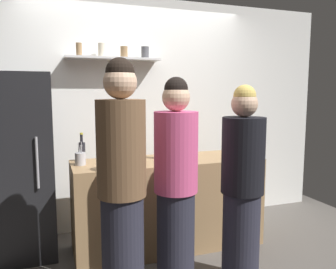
% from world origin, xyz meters
% --- Properties ---
extents(back_wall_assembly, '(4.80, 0.32, 2.60)m').
position_xyz_m(back_wall_assembly, '(-0.00, 1.25, 1.30)').
color(back_wall_assembly, white).
rests_on(back_wall_assembly, ground).
extents(refrigerator, '(0.62, 0.69, 1.73)m').
position_xyz_m(refrigerator, '(-1.25, 0.85, 0.86)').
color(refrigerator, black).
rests_on(refrigerator, ground).
extents(counter, '(1.86, 0.62, 0.89)m').
position_xyz_m(counter, '(0.13, 0.54, 0.44)').
color(counter, '#9E7A51').
rests_on(counter, ground).
extents(baking_pan, '(0.34, 0.24, 0.05)m').
position_xyz_m(baking_pan, '(-0.32, 0.63, 0.91)').
color(baking_pan, gray).
rests_on(baking_pan, counter).
extents(utensil_holder, '(0.10, 0.10, 0.22)m').
position_xyz_m(utensil_holder, '(-0.71, 0.57, 0.95)').
color(utensil_holder, '#B2B2B7').
rests_on(utensil_holder, counter).
extents(wine_bottle_amber_glass, '(0.08, 0.08, 0.32)m').
position_xyz_m(wine_bottle_amber_glass, '(0.09, 0.59, 1.01)').
color(wine_bottle_amber_glass, '#472814').
rests_on(wine_bottle_amber_glass, counter).
extents(wine_bottle_dark_glass, '(0.07, 0.07, 0.28)m').
position_xyz_m(wine_bottle_dark_glass, '(-0.68, 0.73, 0.99)').
color(wine_bottle_dark_glass, black).
rests_on(wine_bottle_dark_glass, counter).
extents(water_bottle_plastic, '(0.08, 0.08, 0.25)m').
position_xyz_m(water_bottle_plastic, '(-0.21, 0.31, 1.00)').
color(water_bottle_plastic, silver).
rests_on(water_bottle_plastic, counter).
extents(person_blonde, '(0.34, 0.34, 1.61)m').
position_xyz_m(person_blonde, '(0.46, -0.29, 0.79)').
color(person_blonde, '#262633').
rests_on(person_blonde, ground).
extents(person_brown_jacket, '(0.34, 0.34, 1.78)m').
position_xyz_m(person_brown_jacket, '(-0.51, -0.31, 0.89)').
color(person_brown_jacket, '#262633').
rests_on(person_brown_jacket, ground).
extents(person_pink_top, '(0.34, 0.34, 1.67)m').
position_xyz_m(person_pink_top, '(-0.06, -0.17, 0.83)').
color(person_pink_top, '#262633').
rests_on(person_pink_top, ground).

